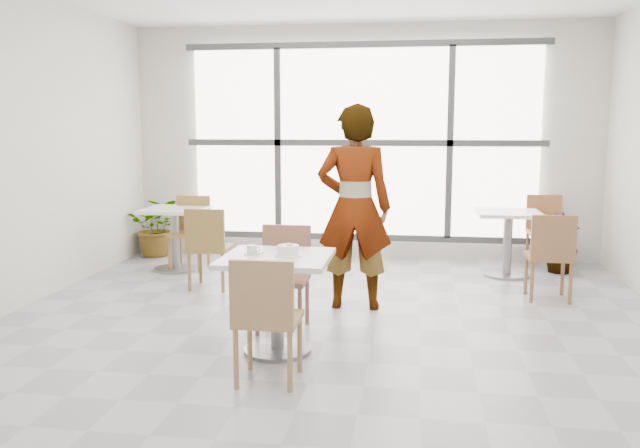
# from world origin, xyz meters

# --- Properties ---
(floor) EXTENTS (7.00, 7.00, 0.00)m
(floor) POSITION_xyz_m (0.00, 0.00, 0.00)
(floor) COLOR #9E9EA5
(floor) RESTS_ON ground
(wall_back) EXTENTS (6.00, 0.00, 6.00)m
(wall_back) POSITION_xyz_m (0.00, 3.50, 1.50)
(wall_back) COLOR silver
(wall_back) RESTS_ON ground
(wall_front) EXTENTS (6.00, 0.00, 6.00)m
(wall_front) POSITION_xyz_m (0.00, -3.50, 1.50)
(wall_front) COLOR silver
(wall_front) RESTS_ON ground
(window) EXTENTS (4.60, 0.07, 2.52)m
(window) POSITION_xyz_m (0.00, 3.44, 1.50)
(window) COLOR white
(window) RESTS_ON ground
(main_table) EXTENTS (0.80, 0.80, 0.75)m
(main_table) POSITION_xyz_m (-0.33, -0.29, 0.52)
(main_table) COLOR silver
(main_table) RESTS_ON ground
(chair_near) EXTENTS (0.42, 0.42, 0.87)m
(chair_near) POSITION_xyz_m (-0.27, -0.94, 0.50)
(chair_near) COLOR #A47C51
(chair_near) RESTS_ON ground
(chair_far) EXTENTS (0.42, 0.42, 0.87)m
(chair_far) POSITION_xyz_m (-0.40, 0.35, 0.50)
(chair_far) COLOR #925F49
(chair_far) RESTS_ON ground
(oatmeal_bowl) EXTENTS (0.21, 0.21, 0.09)m
(oatmeal_bowl) POSITION_xyz_m (-0.24, -0.28, 0.79)
(oatmeal_bowl) COLOR white
(oatmeal_bowl) RESTS_ON main_table
(coffee_cup) EXTENTS (0.16, 0.13, 0.07)m
(coffee_cup) POSITION_xyz_m (-0.53, -0.25, 0.78)
(coffee_cup) COLOR silver
(coffee_cup) RESTS_ON main_table
(person) EXTENTS (0.72, 0.49, 1.92)m
(person) POSITION_xyz_m (0.13, 1.05, 0.96)
(person) COLOR black
(person) RESTS_ON ground
(bg_table_left) EXTENTS (0.70, 0.70, 0.75)m
(bg_table_left) POSITION_xyz_m (-2.14, 2.37, 0.49)
(bg_table_left) COLOR white
(bg_table_left) RESTS_ON ground
(bg_table_right) EXTENTS (0.70, 0.70, 0.75)m
(bg_table_right) POSITION_xyz_m (1.74, 2.63, 0.49)
(bg_table_right) COLOR white
(bg_table_right) RESTS_ON ground
(bg_chair_left_near) EXTENTS (0.42, 0.42, 0.87)m
(bg_chair_left_near) POSITION_xyz_m (-1.45, 1.51, 0.50)
(bg_chair_left_near) COLOR olive
(bg_chair_left_near) RESTS_ON ground
(bg_chair_left_far) EXTENTS (0.42, 0.42, 0.87)m
(bg_chair_left_far) POSITION_xyz_m (-2.00, 2.55, 0.50)
(bg_chair_left_far) COLOR olive
(bg_chair_left_far) RESTS_ON ground
(bg_chair_right_near) EXTENTS (0.42, 0.42, 0.87)m
(bg_chair_right_near) POSITION_xyz_m (2.01, 1.55, 0.50)
(bg_chair_right_near) COLOR brown
(bg_chair_right_near) RESTS_ON ground
(bg_chair_right_far) EXTENTS (0.42, 0.42, 0.87)m
(bg_chair_right_far) POSITION_xyz_m (2.27, 3.28, 0.50)
(bg_chair_right_far) COLOR #A4653A
(bg_chair_right_far) RESTS_ON ground
(plant_left) EXTENTS (0.82, 0.76, 0.77)m
(plant_left) POSITION_xyz_m (-2.70, 3.19, 0.39)
(plant_left) COLOR #557D41
(plant_left) RESTS_ON ground
(plant_right) EXTENTS (0.50, 0.50, 0.70)m
(plant_right) POSITION_xyz_m (2.39, 2.92, 0.35)
(plant_right) COLOR #55894C
(plant_right) RESTS_ON ground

